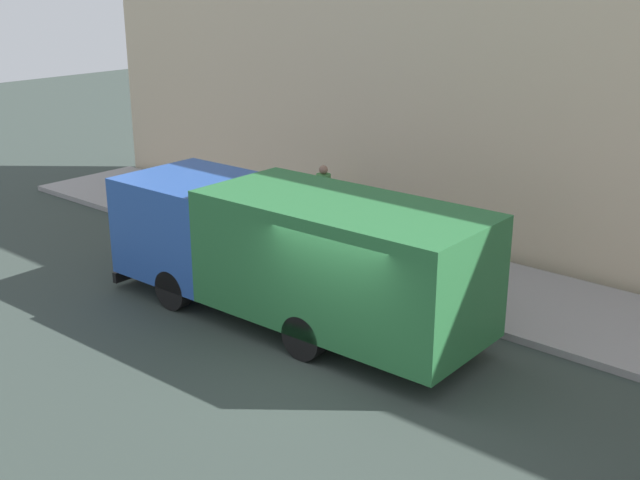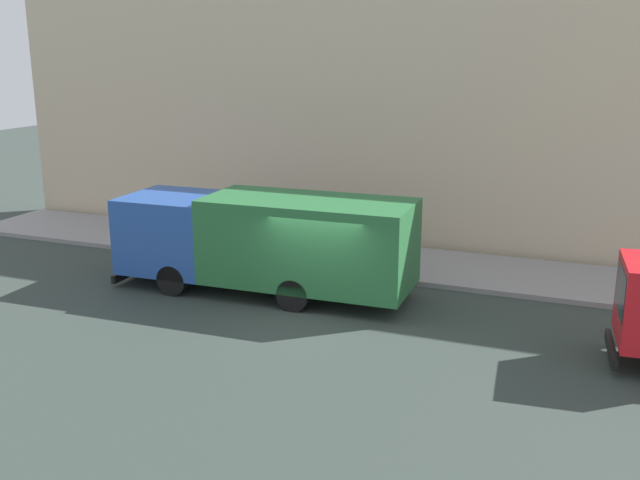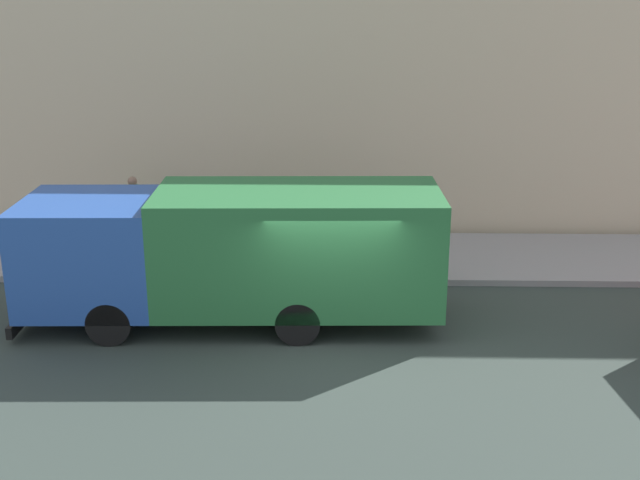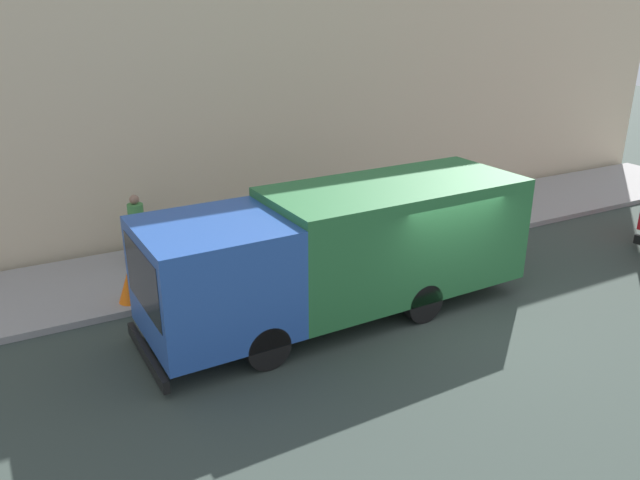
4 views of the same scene
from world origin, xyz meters
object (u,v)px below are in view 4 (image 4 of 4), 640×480
pedestrian_standing (239,228)px  traffic_cone_orange (129,286)px  large_utility_truck (343,247)px  pedestrian_walking (137,226)px  pedestrian_third (323,220)px

pedestrian_standing → traffic_cone_orange: (-0.94, 2.94, -0.54)m
large_utility_truck → pedestrian_walking: (4.73, 3.21, -0.47)m
large_utility_truck → traffic_cone_orange: bearing=56.6°
pedestrian_walking → pedestrian_standing: pedestrian_walking is taller
large_utility_truck → traffic_cone_orange: large_utility_truck is taller
pedestrian_walking → pedestrian_standing: bearing=157.6°
pedestrian_third → traffic_cone_orange: 5.14m
pedestrian_third → traffic_cone_orange: size_ratio=2.36×
pedestrian_third → large_utility_truck: bearing=-54.9°
large_utility_truck → pedestrian_third: bearing=-22.5°
traffic_cone_orange → pedestrian_standing: bearing=-72.2°
pedestrian_standing → traffic_cone_orange: size_ratio=2.37×
pedestrian_third → traffic_cone_orange: (-0.48, 5.09, -0.54)m
pedestrian_standing → pedestrian_third: bearing=112.4°
pedestrian_third → pedestrian_walking: bearing=-146.4°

